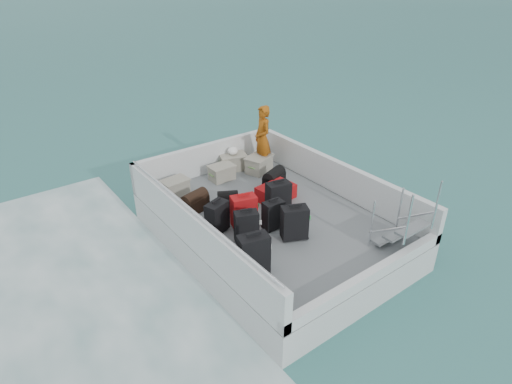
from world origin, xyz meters
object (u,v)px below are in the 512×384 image
Objects in this scene: suitcase_1 at (246,228)px; suitcase_6 at (294,223)px; suitcase_2 at (217,218)px; crate_1 at (222,173)px; crate_2 at (233,162)px; crate_3 at (259,164)px; passenger at (263,139)px; suitcase_5 at (244,212)px; suitcase_7 at (278,198)px; suitcase_4 at (273,215)px; suitcase_8 at (276,192)px; crate_0 at (175,188)px; suitcase_0 at (254,256)px.

suitcase_6 is at bearing -5.75° from suitcase_1.
suitcase_2 is 2.14m from crate_1.
crate_2 is (0.75, 3.04, -0.14)m from suitcase_6.
crate_3 is 0.61m from passenger.
suitcase_5 is 0.98m from suitcase_6.
passenger is at bearing 71.97° from suitcase_7.
suitcase_5 is at bearing 138.91° from suitcase_4.
suitcase_7 is (0.45, 0.40, 0.04)m from suitcase_4.
suitcase_8 is 2.12m from crate_0.
passenger reaches higher than suitcase_0.
suitcase_4 is 2.71m from crate_2.
suitcase_0 is 1.20× the size of suitcase_2.
passenger is at bearing 16.87° from suitcase_2.
suitcase_8 is at bearing -7.59° from suitcase_2.
suitcase_5 is 0.98× the size of suitcase_7.
suitcase_2 is (-0.23, 0.58, -0.00)m from suitcase_1.
suitcase_5 reaches higher than suitcase_1.
suitcase_1 is at bearing -131.48° from crate_3.
suitcase_0 is 1.42m from suitcase_5.
suitcase_8 is at bearing 51.64° from suitcase_4.
suitcase_5 is 2.52m from crate_2.
suitcase_2 is 0.96× the size of suitcase_5.
suitcase_4 is at bearing -121.06° from crate_3.
suitcase_4 is 0.89× the size of suitcase_5.
crate_1 is at bearing 10.66° from suitcase_8.
suitcase_8 is at bearing -12.01° from passenger.
suitcase_7 is 0.84× the size of suitcase_8.
passenger is at bearing 88.00° from suitcase_6.
suitcase_7 reaches higher than crate_2.
crate_1 is (0.34, 2.26, -0.12)m from suitcase_4.
suitcase_6 is at bearing -75.27° from suitcase_4.
suitcase_1 is at bearing 176.06° from suitcase_6.
suitcase_0 is 0.90m from suitcase_1.
crate_2 is (1.24, 2.19, -0.14)m from suitcase_5.
suitcase_6 is 0.99× the size of suitcase_7.
suitcase_1 reaches higher than suitcase_2.
passenger is (1.32, 2.64, 0.45)m from suitcase_6.
suitcase_6 reaches higher than suitcase_5.
suitcase_6 is (0.10, -0.47, 0.04)m from suitcase_4.
suitcase_8 is (1.63, 0.32, -0.15)m from suitcase_2.
crate_0 is 2.33m from passenger.
crate_0 is 0.34× the size of passenger.
crate_2 is at bearing -110.60° from passenger.
suitcase_1 is at bearing -170.72° from suitcase_4.
suitcase_5 is 0.41× the size of passenger.
suitcase_4 is 1.08× the size of crate_0.
crate_2 is 0.97× the size of crate_3.
crate_2 is at bearing 10.27° from crate_0.
suitcase_1 is 1.01× the size of suitcase_2.
crate_2 is at bearing 74.95° from suitcase_0.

